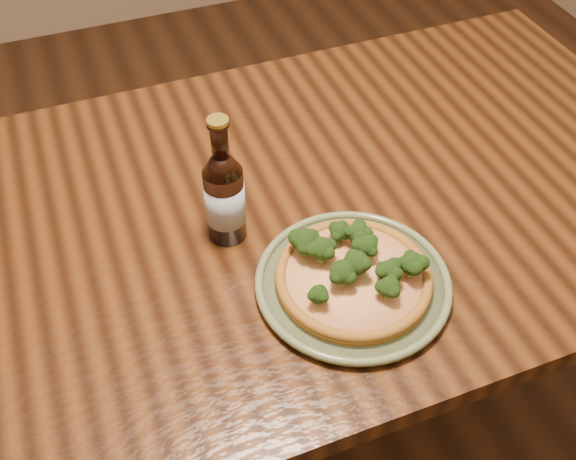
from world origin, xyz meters
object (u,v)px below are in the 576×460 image
object	(u,v)px
table	(286,238)
pizza	(353,274)
beer_bottle	(225,195)
plate	(353,283)

from	to	relation	value
table	pizza	world-z (taller)	pizza
pizza	beer_bottle	xyz separation A→B (m)	(-0.15, 0.18, 0.06)
plate	beer_bottle	size ratio (longest dim) A/B	1.29
table	pizza	size ratio (longest dim) A/B	6.42
pizza	beer_bottle	size ratio (longest dim) A/B	1.03
table	pizza	bearing A→B (deg)	-82.14
table	plate	bearing A→B (deg)	-82.35
table	plate	size ratio (longest dim) A/B	5.10
table	beer_bottle	distance (m)	0.22
table	pizza	distance (m)	0.25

